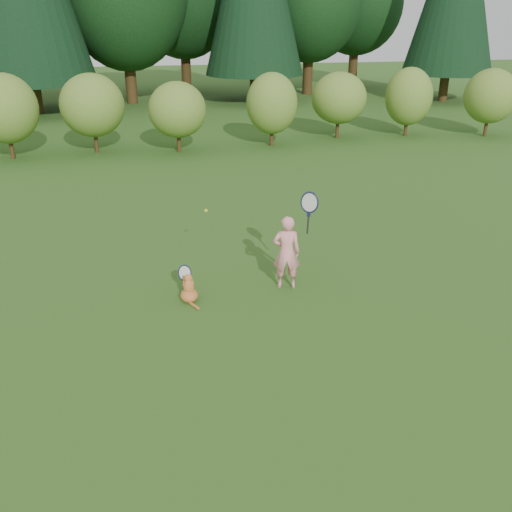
{
  "coord_description": "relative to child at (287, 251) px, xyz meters",
  "views": [
    {
      "loc": [
        -1.71,
        -8.22,
        4.64
      ],
      "look_at": [
        0.2,
        0.8,
        0.7
      ],
      "focal_mm": 40.0,
      "sensor_mm": 36.0,
      "label": 1
    }
  ],
  "objects": [
    {
      "name": "child",
      "position": [
        0.0,
        0.0,
        0.0
      ],
      "size": [
        0.79,
        0.52,
        2.05
      ],
      "rotation": [
        0.0,
        0.0,
        2.94
      ],
      "color": "pink",
      "rests_on": "ground"
    },
    {
      "name": "tennis_ball",
      "position": [
        -1.3,
        1.18,
        0.46
      ],
      "size": [
        0.07,
        0.07,
        0.07
      ],
      "color": "gold",
      "rests_on": "ground"
    },
    {
      "name": "cat",
      "position": [
        -1.81,
        -0.18,
        -0.45
      ],
      "size": [
        0.37,
        0.74,
        0.69
      ],
      "rotation": [
        0.0,
        0.0,
        -0.01
      ],
      "color": "#C55226",
      "rests_on": "ground"
    },
    {
      "name": "shrub_row",
      "position": [
        -0.79,
        12.12,
        0.68
      ],
      "size": [
        28.0,
        3.0,
        2.8
      ],
      "primitive_type": null,
      "color": "olive",
      "rests_on": "ground"
    },
    {
      "name": "ground",
      "position": [
        -0.79,
        -0.88,
        -0.72
      ],
      "size": [
        100.0,
        100.0,
        0.0
      ],
      "primitive_type": "plane",
      "color": "#305116",
      "rests_on": "ground"
    }
  ]
}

